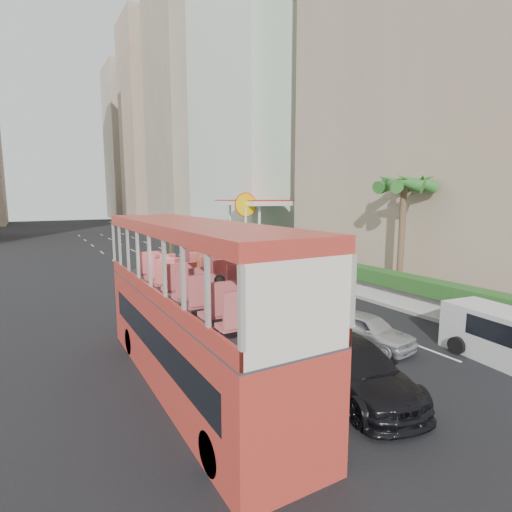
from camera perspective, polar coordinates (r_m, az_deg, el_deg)
ground_plane at (r=16.10m, az=12.09°, el=-12.79°), size 200.00×200.00×0.00m
double_decker_bus at (r=12.28m, az=-9.07°, el=-7.01°), size 2.50×11.00×5.06m
car_silver_lane_a at (r=18.31m, az=-0.93°, el=-9.96°), size 1.69×4.81×1.58m
car_silver_lane_b at (r=16.64m, az=15.52°, el=-12.21°), size 2.18×4.01×1.29m
car_black at (r=12.93m, az=13.76°, el=-18.37°), size 3.15×5.57×1.52m
van_asset at (r=29.12m, az=-6.61°, el=-3.07°), size 2.13×4.27×1.16m
minibus_near at (r=25.21m, az=-2.17°, el=-1.59°), size 3.29×6.57×2.78m
minibus_far at (r=28.95m, az=-0.16°, el=-0.30°), size 2.49×6.37×2.77m
panel_van_near at (r=16.72m, az=32.63°, el=-9.90°), size 2.35×4.70×1.80m
panel_van_far at (r=37.62m, az=-7.42°, el=1.17°), size 2.76×5.58×2.15m
sidewalk at (r=41.25m, az=-1.82°, el=0.50°), size 6.00×120.00×0.18m
kerb_wall at (r=30.38m, az=3.25°, el=-1.25°), size 0.30×44.00×1.00m
hedge at (r=30.24m, az=3.26°, el=0.34°), size 1.10×44.00×0.70m
palm_tree at (r=23.56m, az=20.05°, el=2.08°), size 0.36×0.36×6.40m
shell_station at (r=39.71m, az=0.80°, el=4.06°), size 6.50×8.00×5.50m
tower_stripe at (r=58.01m, az=2.38°, el=32.02°), size 16.00×18.00×58.00m
tower_mid at (r=77.04m, az=-7.99°, el=22.80°), size 16.00×16.00×50.00m
tower_far_a at (r=98.32m, az=-13.99°, el=17.68°), size 14.00×14.00×44.00m
tower_far_b at (r=119.11m, az=-16.96°, el=14.93°), size 14.00×14.00×40.00m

